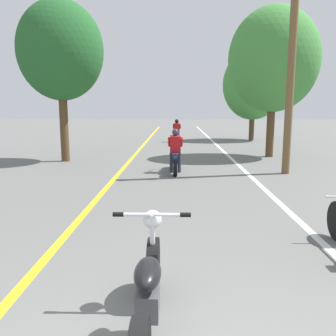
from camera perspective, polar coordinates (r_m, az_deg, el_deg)
The scene contains 9 objects.
lane_stripe_center at distance 15.16m, azimuth -5.63°, elevation 1.79°, with size 0.14×48.00×0.01m, color yellow.
lane_stripe_edge at distance 15.22m, azimuth 9.89°, elevation 1.72°, with size 0.14×48.00×0.01m, color white.
utility_pole at distance 11.87m, azimuth 19.29°, elevation 17.29°, with size 1.10×0.24×7.32m.
roadside_tree_right_near at distance 15.79m, azimuth 16.59°, elevation 16.30°, with size 3.71×3.34×6.14m.
roadside_tree_right_far at distance 23.48m, azimuth 13.51°, elevation 12.87°, with size 3.80×3.42×5.67m.
roadside_tree_left at distance 14.51m, azimuth -16.87°, elevation 17.51°, with size 3.20×2.88×6.02m.
motorcycle_foreground at distance 3.39m, azimuth -3.18°, elevation -19.46°, with size 0.80×2.19×1.03m.
motorcycle_rider_lead at distance 11.51m, azimuth 1.19°, elevation 1.96°, with size 0.50×2.00×1.40m.
motorcycle_rider_far at distance 21.62m, azimuth 1.42°, elevation 5.59°, with size 0.50×2.12×1.38m.
Camera 1 is at (0.11, -2.11, 2.08)m, focal length 38.00 mm.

